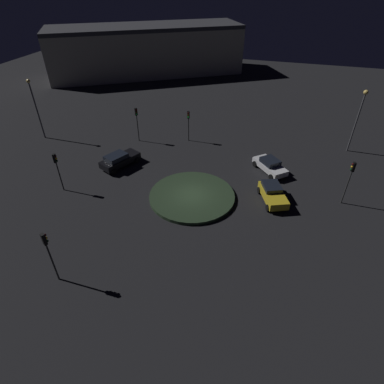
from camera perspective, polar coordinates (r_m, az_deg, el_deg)
ground_plane at (r=30.77m, az=-0.00°, el=-0.97°), size 113.25×113.25×0.00m
roundabout_island at (r=30.67m, az=-0.00°, el=-0.72°), size 8.34×8.34×0.33m
car_yellow at (r=30.92m, az=14.47°, el=-0.30°), size 4.32×3.22×1.47m
car_black at (r=36.19m, az=-13.07°, el=5.76°), size 4.88×3.52×1.58m
car_white at (r=35.40m, az=13.99°, el=4.75°), size 4.32×4.11×1.47m
traffic_light_west at (r=40.06m, az=-0.65°, el=12.95°), size 0.39×0.35×3.94m
traffic_light_southwest at (r=40.49m, az=-10.00°, el=13.09°), size 0.39×0.39×4.36m
traffic_light_south at (r=32.84m, az=-23.35°, el=4.52°), size 0.34×0.38×4.12m
traffic_light_southeast at (r=23.35m, az=-24.74°, el=-9.27°), size 0.40×0.37×4.47m
traffic_light_north at (r=31.64m, az=26.84°, el=2.77°), size 0.34×0.38×4.47m
streetlamp_south at (r=44.61m, az=-26.65°, el=14.18°), size 0.44×0.44×7.57m
streetlamp_northwest at (r=41.35m, az=28.14°, el=12.67°), size 0.52×0.52×7.46m
store_building at (r=69.65m, az=-8.27°, el=24.13°), size 28.41×37.43×9.10m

